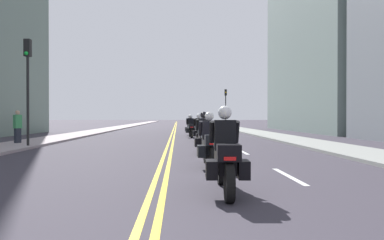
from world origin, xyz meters
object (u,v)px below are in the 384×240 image
(motorcycle_0, at_px, (225,159))
(motorcycle_3, at_px, (203,133))
(traffic_light_near, at_px, (28,74))
(motorcycle_6, at_px, (190,127))
(motorcycle_5, at_px, (191,128))
(traffic_light_far, at_px, (226,102))
(motorcycle_1, at_px, (210,145))
(motorcycle_4, at_px, (199,130))
(motorcycle_2, at_px, (204,137))
(pedestrian_0, at_px, (18,127))

(motorcycle_0, height_order, motorcycle_3, motorcycle_0)
(motorcycle_3, xyz_separation_m, traffic_light_near, (-8.23, -0.54, 2.80))
(motorcycle_6, height_order, traffic_light_near, traffic_light_near)
(motorcycle_5, bearing_deg, traffic_light_far, 72.51)
(motorcycle_1, xyz_separation_m, motorcycle_5, (0.01, 14.45, 0.02))
(motorcycle_3, height_order, motorcycle_4, motorcycle_4)
(motorcycle_1, bearing_deg, motorcycle_4, 86.57)
(motorcycle_6, height_order, traffic_light_far, traffic_light_far)
(traffic_light_far, bearing_deg, motorcycle_4, -101.76)
(motorcycle_0, distance_m, motorcycle_4, 13.97)
(motorcycle_0, distance_m, traffic_light_near, 12.92)
(traffic_light_far, bearing_deg, traffic_light_near, -115.34)
(motorcycle_0, relative_size, motorcycle_2, 1.01)
(motorcycle_2, xyz_separation_m, motorcycle_6, (-0.05, 14.09, 0.01))
(motorcycle_3, relative_size, motorcycle_5, 1.01)
(motorcycle_6, height_order, pedestrian_0, pedestrian_0)
(motorcycle_1, bearing_deg, motorcycle_0, -92.01)
(motorcycle_5, height_order, pedestrian_0, pedestrian_0)
(motorcycle_3, relative_size, motorcycle_4, 1.02)
(motorcycle_4, height_order, traffic_light_near, traffic_light_near)
(motorcycle_1, bearing_deg, pedestrian_0, 136.73)
(motorcycle_0, bearing_deg, motorcycle_1, 91.91)
(motorcycle_0, distance_m, traffic_light_far, 38.11)
(motorcycle_0, height_order, pedestrian_0, pedestrian_0)
(motorcycle_1, relative_size, motorcycle_3, 1.03)
(motorcycle_2, relative_size, motorcycle_5, 1.02)
(motorcycle_5, bearing_deg, motorcycle_4, -87.82)
(motorcycle_6, distance_m, traffic_light_far, 17.79)
(motorcycle_0, height_order, motorcycle_4, motorcycle_0)
(motorcycle_5, distance_m, pedestrian_0, 11.11)
(motorcycle_0, height_order, motorcycle_2, motorcycle_2)
(motorcycle_3, height_order, motorcycle_6, motorcycle_6)
(motorcycle_3, relative_size, traffic_light_far, 0.44)
(motorcycle_2, distance_m, motorcycle_3, 3.64)
(motorcycle_5, bearing_deg, pedestrian_0, -147.92)
(motorcycle_4, bearing_deg, motorcycle_3, -91.77)
(motorcycle_2, relative_size, traffic_light_near, 0.44)
(pedestrian_0, bearing_deg, motorcycle_2, 94.80)
(motorcycle_1, distance_m, motorcycle_6, 17.46)
(motorcycle_4, bearing_deg, traffic_light_near, -155.32)
(motorcycle_0, distance_m, pedestrian_0, 14.69)
(motorcycle_2, bearing_deg, traffic_light_near, 157.19)
(motorcycle_0, distance_m, motorcycle_5, 17.85)
(motorcycle_0, bearing_deg, motorcycle_6, 92.15)
(motorcycle_0, bearing_deg, motorcycle_3, 90.32)
(motorcycle_5, distance_m, traffic_light_near, 11.58)
(motorcycle_0, bearing_deg, motorcycle_2, 91.36)
(motorcycle_3, xyz_separation_m, motorcycle_5, (-0.33, 7.44, 0.01))
(traffic_light_near, bearing_deg, traffic_light_far, 64.66)
(motorcycle_1, height_order, pedestrian_0, pedestrian_0)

